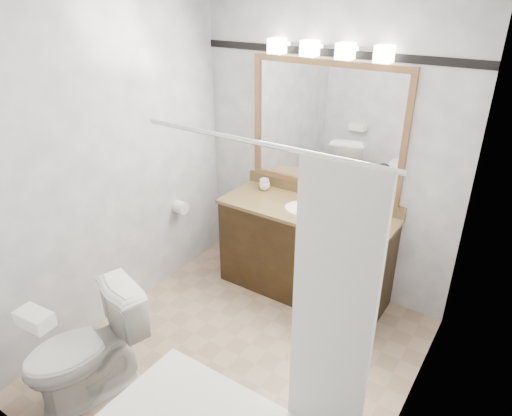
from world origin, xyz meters
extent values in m
cube|color=tan|center=(0.00, 0.00, -0.01)|extent=(2.40, 2.60, 0.01)
cube|color=silver|center=(0.00, 1.30, 1.25)|extent=(2.40, 0.01, 2.50)
cube|color=silver|center=(0.00, -1.30, 1.25)|extent=(2.40, 0.01, 2.50)
cube|color=silver|center=(-1.20, 0.00, 1.25)|extent=(0.01, 2.60, 2.50)
cube|color=silver|center=(1.20, 0.00, 1.25)|extent=(0.01, 2.60, 2.50)
cube|color=black|center=(0.00, 1.01, 0.41)|extent=(1.50, 0.55, 0.82)
cube|color=#997B48|center=(0.00, 1.01, 0.83)|extent=(1.53, 0.58, 0.03)
cube|color=#997B48|center=(0.00, 1.29, 0.90)|extent=(1.53, 0.03, 0.10)
ellipsoid|color=white|center=(0.00, 1.01, 0.82)|extent=(0.44, 0.34, 0.14)
cube|color=olive|center=(0.00, 1.28, 2.02)|extent=(1.40, 0.04, 0.05)
cube|color=olive|center=(0.00, 1.28, 0.97)|extent=(1.40, 0.04, 0.05)
cube|color=olive|center=(-0.68, 1.28, 1.50)|extent=(0.05, 0.04, 1.00)
cube|color=olive|center=(0.68, 1.28, 1.50)|extent=(0.05, 0.04, 1.00)
cube|color=white|center=(0.00, 1.29, 1.50)|extent=(1.30, 0.01, 1.00)
cube|color=silver|center=(0.00, 1.27, 2.15)|extent=(0.90, 0.05, 0.03)
cube|color=white|center=(-0.45, 1.22, 2.13)|extent=(0.12, 0.12, 0.12)
cube|color=white|center=(-0.15, 1.22, 2.13)|extent=(0.12, 0.12, 0.12)
cube|color=white|center=(0.15, 1.22, 2.13)|extent=(0.12, 0.12, 0.12)
cube|color=white|center=(0.45, 1.22, 2.13)|extent=(0.12, 0.12, 0.12)
cube|color=black|center=(0.00, 1.29, 2.10)|extent=(2.40, 0.01, 0.06)
cylinder|color=silver|center=(0.53, -0.54, 1.95)|extent=(1.30, 0.02, 0.02)
cube|color=white|center=(0.95, -0.55, 1.18)|extent=(0.40, 0.04, 1.55)
cylinder|color=white|center=(-1.14, 0.66, 0.70)|extent=(0.11, 0.12, 0.12)
imported|color=white|center=(-0.63, -0.86, 0.40)|extent=(0.65, 0.88, 0.80)
cube|color=white|center=(-0.63, -1.12, 0.84)|extent=(0.23, 0.14, 0.09)
cylinder|color=black|center=(0.46, 0.95, 0.86)|extent=(0.18, 0.18, 0.02)
cylinder|color=black|center=(0.45, 1.01, 0.99)|extent=(0.15, 0.15, 0.25)
sphere|color=black|center=(0.45, 1.01, 1.11)|extent=(0.15, 0.15, 0.15)
cube|color=black|center=(0.46, 0.93, 1.07)|extent=(0.12, 0.12, 0.05)
cylinder|color=silver|center=(0.46, 0.93, 0.89)|extent=(0.06, 0.06, 0.06)
imported|color=white|center=(-0.52, 1.16, 0.89)|extent=(0.10, 0.10, 0.08)
imported|color=white|center=(-0.56, 1.21, 0.89)|extent=(0.11, 0.11, 0.08)
imported|color=white|center=(-0.04, 1.18, 0.91)|extent=(0.06, 0.06, 0.12)
imported|color=white|center=(0.04, 1.15, 0.89)|extent=(0.08, 0.08, 0.08)
cube|color=#EBE5C1|center=(0.12, 1.13, 0.86)|extent=(0.10, 0.08, 0.03)
camera|label=1|loc=(1.59, -2.14, 2.57)|focal=32.00mm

